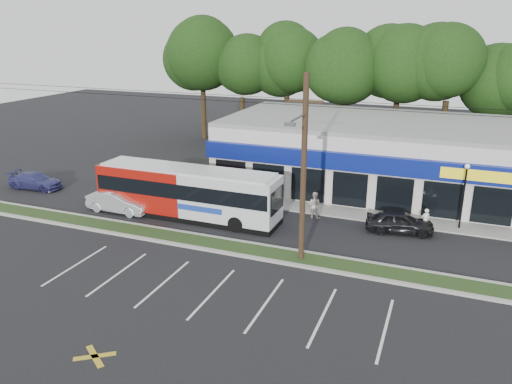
{
  "coord_description": "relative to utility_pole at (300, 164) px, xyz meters",
  "views": [
    {
      "loc": [
        9.76,
        -22.84,
        12.11
      ],
      "look_at": [
        -1.21,
        5.0,
        2.15
      ],
      "focal_mm": 35.0,
      "sensor_mm": 36.0,
      "label": 1
    }
  ],
  "objects": [
    {
      "name": "pedestrian_a",
      "position": [
        6.17,
        6.62,
        -4.65
      ],
      "size": [
        0.67,
        0.6,
        1.53
      ],
      "primitive_type": "imported",
      "rotation": [
        0.0,
        0.0,
        3.67
      ],
      "color": "white",
      "rests_on": "ground"
    },
    {
      "name": "strip_mall",
      "position": [
        2.67,
        14.99,
        -2.76
      ],
      "size": [
        25.0,
        12.55,
        5.3
      ],
      "color": "beige",
      "rests_on": "ground"
    },
    {
      "name": "tree_line",
      "position": [
        1.17,
        25.07,
        3.0
      ],
      "size": [
        46.76,
        6.76,
        11.83
      ],
      "color": "black",
      "rests_on": "ground"
    },
    {
      "name": "pedestrian_b",
      "position": [
        -0.83,
        6.46,
        -4.51
      ],
      "size": [
        0.96,
        0.79,
        1.81
      ],
      "primitive_type": "imported",
      "rotation": [
        0.0,
        0.0,
        3.01
      ],
      "color": "beige",
      "rests_on": "ground"
    },
    {
      "name": "curb_south",
      "position": [
        -2.83,
        -0.78,
        -5.34
      ],
      "size": [
        40.0,
        0.25,
        0.14
      ],
      "primitive_type": "cube",
      "color": "#9E9E93",
      "rests_on": "ground"
    },
    {
      "name": "ground",
      "position": [
        -2.83,
        -0.93,
        -5.41
      ],
      "size": [
        120.0,
        120.0,
        0.0
      ],
      "primitive_type": "plane",
      "color": "black",
      "rests_on": "ground"
    },
    {
      "name": "car_dark",
      "position": [
        4.71,
        5.99,
        -4.72
      ],
      "size": [
        4.28,
        2.25,
        1.39
      ],
      "primitive_type": "imported",
      "rotation": [
        0.0,
        0.0,
        1.72
      ],
      "color": "black",
      "rests_on": "ground"
    },
    {
      "name": "sidewalk",
      "position": [
        2.17,
        8.07,
        -5.36
      ],
      "size": [
        32.0,
        2.2,
        0.1
      ],
      "primitive_type": "cube",
      "color": "#9E9E93",
      "rests_on": "ground"
    },
    {
      "name": "lamp_post",
      "position": [
        8.17,
        7.87,
        -2.74
      ],
      "size": [
        0.3,
        0.3,
        4.25
      ],
      "color": "black",
      "rests_on": "ground"
    },
    {
      "name": "car_silver",
      "position": [
        -13.53,
        2.68,
        -4.66
      ],
      "size": [
        4.6,
        1.66,
        1.51
      ],
      "primitive_type": "imported",
      "rotation": [
        0.0,
        0.0,
        1.56
      ],
      "color": "#A9ABB1",
      "rests_on": "ground"
    },
    {
      "name": "metrobus",
      "position": [
        -8.71,
        3.57,
        -3.63
      ],
      "size": [
        12.56,
        2.71,
        3.37
      ],
      "rotation": [
        0.0,
        0.0,
        -0.0
      ],
      "color": "#9A120B",
      "rests_on": "ground"
    },
    {
      "name": "grass_strip",
      "position": [
        -2.83,
        0.07,
        -5.35
      ],
      "size": [
        40.0,
        1.6,
        0.12
      ],
      "primitive_type": "cube",
      "color": "#1E3214",
      "rests_on": "ground"
    },
    {
      "name": "utility_pole",
      "position": [
        0.0,
        0.0,
        0.0
      ],
      "size": [
        50.0,
        2.77,
        10.0
      ],
      "color": "black",
      "rests_on": "ground"
    },
    {
      "name": "curb_north",
      "position": [
        -2.83,
        0.92,
        -5.34
      ],
      "size": [
        40.0,
        0.25,
        0.14
      ],
      "primitive_type": "cube",
      "color": "#9E9E93",
      "rests_on": "ground"
    },
    {
      "name": "car_blue",
      "position": [
        -22.83,
        4.6,
        -4.79
      ],
      "size": [
        4.44,
        2.08,
        1.25
      ],
      "primitive_type": "imported",
      "rotation": [
        0.0,
        0.0,
        1.65
      ],
      "color": "navy",
      "rests_on": "ground"
    }
  ]
}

